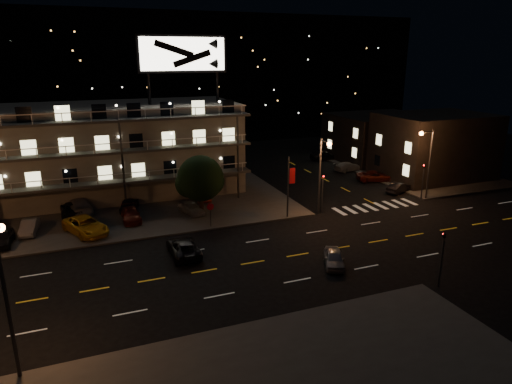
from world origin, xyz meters
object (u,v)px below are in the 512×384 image
object	(u,v)px
lot_car_7	(79,205)
lot_car_2	(86,226)
lot_car_4	(191,208)
road_car_east	(334,258)
tree	(200,180)
road_car_west	(184,247)
side_car_0	(399,188)

from	to	relation	value
lot_car_7	lot_car_2	bearing A→B (deg)	84.25
lot_car_4	road_car_east	world-z (taller)	lot_car_4
tree	lot_car_2	xyz separation A→B (m)	(-11.25, -1.36, -2.90)
lot_car_2	lot_car_4	world-z (taller)	lot_car_2
tree	lot_car_4	distance (m)	3.21
lot_car_7	road_car_east	bearing A→B (deg)	122.33
lot_car_2	road_car_west	bearing A→B (deg)	-69.96
road_car_west	tree	bearing A→B (deg)	-113.05
tree	side_car_0	size ratio (longest dim) A/B	1.61
side_car_0	road_car_west	bearing A→B (deg)	83.59
lot_car_2	lot_car_4	bearing A→B (deg)	-14.00
lot_car_4	road_car_west	world-z (taller)	lot_car_4
side_car_0	road_car_west	size ratio (longest dim) A/B	0.79
tree	lot_car_4	world-z (taller)	tree
tree	lot_car_7	distance (m)	13.09
lot_car_4	side_car_0	size ratio (longest dim) A/B	0.95
lot_car_4	road_car_east	size ratio (longest dim) A/B	1.00
lot_car_4	side_car_0	bearing A→B (deg)	-20.08
side_car_0	road_car_west	distance (m)	29.17
tree	lot_car_4	size ratio (longest dim) A/B	1.70
lot_car_4	road_car_west	xyz separation A→B (m)	(-2.94, -9.45, -0.09)
tree	road_car_east	xyz separation A→B (m)	(6.70, -15.19, -3.18)
lot_car_2	lot_car_4	distance (m)	10.49
lot_car_2	lot_car_4	xyz separation A→B (m)	(10.32, 1.85, -0.13)
lot_car_2	road_car_east	bearing A→B (deg)	-61.80
lot_car_2	road_car_west	xyz separation A→B (m)	(7.39, -7.59, -0.22)
lot_car_2	side_car_0	size ratio (longest dim) A/B	1.41
tree	road_car_west	xyz separation A→B (m)	(-3.86, -8.95, -3.13)
lot_car_7	road_car_east	size ratio (longest dim) A/B	1.47
side_car_0	lot_car_4	bearing A→B (deg)	64.39
road_car_west	lot_car_7	bearing A→B (deg)	-60.47
tree	side_car_0	world-z (taller)	tree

